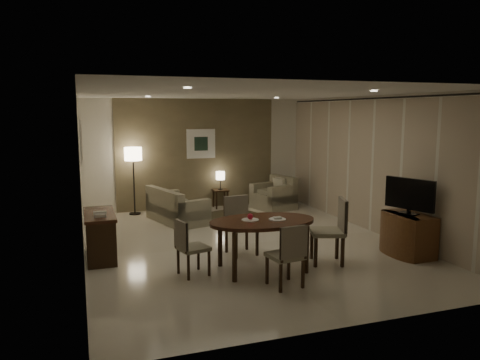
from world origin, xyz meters
name	(u,v)px	position (x,y,z in m)	size (l,w,h in m)	color
room_shell	(236,168)	(0.00, 0.40, 1.35)	(5.50, 7.00, 2.70)	beige
taupe_accent	(197,154)	(0.00, 3.48, 1.35)	(3.96, 0.03, 2.70)	#726547
curtain_wall	(372,166)	(2.68, 0.00, 1.32)	(0.08, 6.70, 2.58)	#BAA791
curtain_rod	(375,98)	(2.68, 0.00, 2.64)	(0.03, 0.03, 6.80)	black
art_back_frame	(201,144)	(0.10, 3.46, 1.60)	(0.72, 0.03, 0.72)	silver
art_back_canvas	(201,144)	(0.10, 3.44, 1.60)	(0.34, 0.01, 0.34)	#192E20
art_left_frame	(81,141)	(-2.72, 1.20, 1.85)	(0.03, 0.60, 0.80)	silver
art_left_canvas	(81,141)	(-2.71, 1.20, 1.85)	(0.01, 0.46, 0.64)	gray
downlight_nl	(187,88)	(-1.40, -1.80, 2.69)	(0.10, 0.10, 0.01)	white
downlight_nr	(374,91)	(1.40, -1.80, 2.69)	(0.10, 0.10, 0.01)	white
downlight_fl	(148,97)	(-1.40, 1.80, 2.69)	(0.10, 0.10, 0.01)	white
downlight_fr	(277,98)	(1.40, 1.80, 2.69)	(0.10, 0.10, 0.01)	white
console_desk	(100,236)	(-2.49, 0.00, 0.38)	(0.48, 1.20, 0.75)	#472A16
telephone	(100,214)	(-2.49, -0.30, 0.80)	(0.20, 0.14, 0.09)	white
tv_cabinet	(408,234)	(2.40, -1.50, 0.35)	(0.48, 0.90, 0.70)	brown
flat_tv	(410,195)	(2.38, -1.50, 1.02)	(0.06, 0.88, 0.60)	black
dining_table	(262,245)	(-0.19, -1.39, 0.38)	(1.64, 1.02, 0.77)	#472A16
chair_near	(285,255)	(-0.15, -2.13, 0.45)	(0.43, 0.43, 0.89)	gray
chair_far	(242,226)	(-0.23, -0.55, 0.48)	(0.47, 0.47, 0.96)	gray
chair_left	(193,247)	(-1.23, -1.28, 0.42)	(0.41, 0.41, 0.84)	gray
chair_right	(327,231)	(0.89, -1.43, 0.52)	(0.50, 0.50, 1.04)	gray
plate_a	(250,220)	(-0.37, -1.34, 0.78)	(0.26, 0.26, 0.02)	white
plate_b	(277,219)	(0.03, -1.44, 0.78)	(0.26, 0.26, 0.02)	white
fruit_apple	(250,216)	(-0.37, -1.34, 0.83)	(0.09, 0.09, 0.09)	red
napkin	(277,218)	(0.03, -1.44, 0.80)	(0.12, 0.08, 0.03)	white
round_rug	(233,216)	(0.53, 2.27, 0.01)	(1.29, 1.29, 0.01)	#3C3222
sofa	(177,205)	(-0.78, 2.14, 0.37)	(0.78, 1.57, 0.74)	gray
armchair	(274,193)	(1.74, 2.72, 0.39)	(0.89, 0.84, 0.79)	gray
side_table	(220,199)	(0.53, 3.25, 0.23)	(0.36, 0.36, 0.46)	#311E10
table_lamp	(220,180)	(0.53, 3.25, 0.71)	(0.22, 0.22, 0.50)	#FFEAC1
floor_lamp	(134,181)	(-1.58, 3.19, 0.79)	(0.40, 0.40, 1.57)	#FFE5B7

